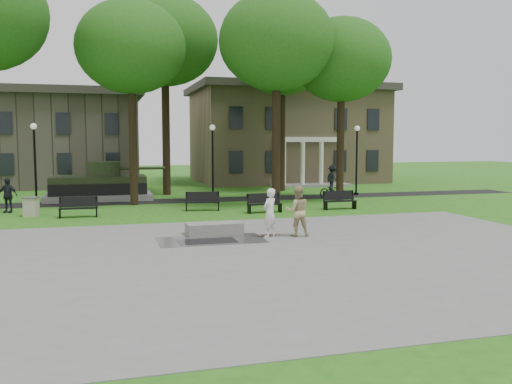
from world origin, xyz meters
TOP-DOWN VIEW (x-y plane):
  - ground at (0.00, 0.00)m, footprint 120.00×120.00m
  - plaza at (0.00, -5.00)m, footprint 22.00×16.00m
  - footpath at (0.00, 12.00)m, footprint 44.00×2.60m
  - building_right at (10.00, 26.00)m, footprint 17.00×12.00m
  - building_left at (-11.00, 26.50)m, footprint 15.00×10.00m
  - tree_1 at (-4.50, 10.50)m, footprint 6.20×6.20m
  - tree_2 at (3.50, 8.50)m, footprint 6.60×6.60m
  - tree_3 at (8.00, 9.50)m, footprint 6.00×6.00m
  - tree_4 at (-2.00, 16.00)m, footprint 7.20×7.20m
  - tree_5 at (6.50, 16.50)m, footprint 6.40×6.40m
  - lamp_left at (-10.00, 12.30)m, footprint 0.36×0.36m
  - lamp_mid at (0.50, 12.30)m, footprint 0.36×0.36m
  - lamp_right at (10.50, 12.30)m, footprint 0.36×0.36m
  - tank_monument at (-6.46, 14.00)m, footprint 7.45×3.40m
  - puddle at (-2.52, -1.88)m, footprint 2.20×1.20m
  - concrete_block at (-1.95, -0.43)m, footprint 2.23×1.08m
  - skateboard at (0.06, -1.51)m, footprint 0.79×0.22m
  - skateboarder at (-0.00, -1.65)m, footprint 0.82×0.77m
  - friend_watching at (1.09, -1.74)m, footprint 1.05×0.87m
  - pedestrian_walker at (-11.00, 8.86)m, footprint 1.15×0.79m
  - cyclist at (8.20, 11.11)m, footprint 2.01×1.19m
  - park_bench_0 at (-7.39, 6.13)m, footprint 1.81×0.57m
  - park_bench_1 at (-1.12, 7.01)m, footprint 1.85×0.82m
  - park_bench_2 at (1.84, 5.32)m, footprint 1.82×0.62m
  - park_bench_3 at (6.19, 5.56)m, footprint 1.80×0.53m
  - trash_bin at (-9.66, 7.09)m, footprint 0.81×0.81m

SIDE VIEW (x-z plane):
  - ground at x=0.00m, z-range 0.00..0.00m
  - footpath at x=0.00m, z-range 0.00..0.01m
  - plaza at x=0.00m, z-range 0.00..0.02m
  - puddle at x=-2.52m, z-range 0.02..0.02m
  - skateboard at x=0.06m, z-range 0.02..0.09m
  - concrete_block at x=-1.95m, z-range 0.02..0.47m
  - trash_bin at x=-9.66m, z-range 0.01..0.97m
  - park_bench_0 at x=-7.39m, z-range 0.02..1.02m
  - park_bench_1 at x=-1.12m, z-range 0.02..1.02m
  - park_bench_2 at x=1.84m, z-range 0.02..1.02m
  - park_bench_3 at x=6.19m, z-range 0.02..1.02m
  - tank_monument at x=-6.46m, z-range -0.34..2.06m
  - cyclist at x=8.20m, z-range -0.19..1.93m
  - pedestrian_walker at x=-11.00m, z-range 0.00..1.81m
  - skateboarder at x=0.00m, z-range 0.02..1.91m
  - friend_watching at x=1.09m, z-range 0.02..1.99m
  - lamp_left at x=-10.00m, z-range 0.43..5.16m
  - lamp_mid at x=0.50m, z-range 0.43..5.16m
  - lamp_right at x=10.50m, z-range 0.43..5.16m
  - building_left at x=-11.00m, z-range 0.00..7.20m
  - building_right at x=10.00m, z-range 0.04..8.64m
  - tree_3 at x=8.00m, z-range 3.00..14.19m
  - tree_1 at x=-4.50m, z-range 3.14..14.77m
  - tree_2 at x=3.50m, z-range 3.23..15.40m
  - tree_5 at x=6.50m, z-range 3.45..15.89m
  - tree_4 at x=-2.00m, z-range 3.64..17.14m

